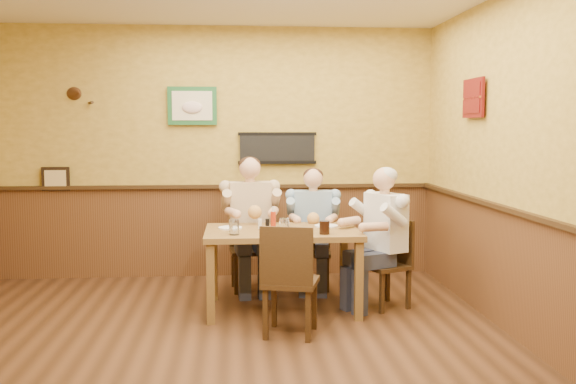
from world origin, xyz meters
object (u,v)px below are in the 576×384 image
Objects in this scene: diner_white_elder at (385,245)px; salt_shaker at (260,224)px; chair_near_side at (291,279)px; pepper_shaker at (267,224)px; chair_back_left at (250,249)px; hot_sauce_bottle at (273,220)px; water_glass_left at (234,227)px; chair_back_right at (313,251)px; diner_tan_shirt at (250,231)px; dining_table at (282,239)px; water_glass_mid at (284,226)px; diner_blue_polo at (313,235)px; chair_right_end at (385,264)px; cola_tumbler at (324,227)px.

diner_white_elder reaches higher than salt_shaker.
pepper_shaker is (-0.15, 0.76, 0.34)m from chair_near_side.
chair_back_left is 0.94m from hot_sauce_bottle.
chair_back_right is at bearing 50.96° from water_glass_left.
salt_shaker is at bearing -88.64° from diner_tan_shirt.
pepper_shaker is (-0.51, -0.71, 0.40)m from chair_back_right.
dining_table is 0.22m from hot_sauce_bottle.
water_glass_mid is (0.28, -0.97, 0.20)m from diner_tan_shirt.
diner_white_elder is at bearing -2.19° from pepper_shaker.
dining_table is 0.85m from diner_blue_polo.
diner_blue_polo reaches higher than chair_right_end.
diner_blue_polo is at bearing -5.16° from chair_back_left.
chair_back_left is 0.70× the size of diner_tan_shirt.
chair_back_right is 5.98× the size of water_glass_mid.
water_glass_mid is 1.49× the size of salt_shaker.
diner_blue_polo is 0.96× the size of diner_white_elder.
diner_white_elder is 5.97× the size of hot_sauce_bottle.
diner_blue_polo is at bearing 0.00° from chair_back_right.
diner_tan_shirt is (-1.24, 0.75, 0.21)m from chair_right_end.
chair_near_side is (-0.36, -1.47, 0.06)m from chair_back_right.
diner_tan_shirt is 10.54× the size of cola_tumbler.
chair_back_right is 1.52m from chair_near_side.
salt_shaker is at bearing 53.66° from water_glass_left.
chair_near_side is 10.24× the size of salt_shaker.
hot_sauce_bottle is (0.19, -0.82, 0.41)m from chair_back_left.
water_glass_mid reaches higher than chair_back_right.
water_glass_mid is 0.36m from cola_tumbler.
dining_table is 14.92× the size of pepper_shaker.
pepper_shaker is at bearing 112.00° from hot_sauce_bottle.
diner_blue_polo is 8.54× the size of water_glass_mid.
dining_table is at bearing 140.86° from cola_tumbler.
water_glass_left reaches higher than chair_back_right.
hot_sauce_bottle is 0.19m from salt_shaker.
water_glass_left is at bearing -122.34° from chair_back_right.
water_glass_mid is at bearing -104.43° from diner_blue_polo.
diner_tan_shirt is 0.71m from salt_shaker.
diner_white_elder reaches higher than diner_blue_polo.
cola_tumbler is (0.35, -0.29, 0.15)m from dining_table.
chair_near_side is 9.74× the size of pepper_shaker.
water_glass_mid reaches higher than cola_tumbler.
chair_back_left reaches higher than salt_shaker.
dining_table is 0.83m from chair_back_left.
chair_back_left is at bearing 106.22° from water_glass_mid.
chair_back_left is at bearing -146.08° from diner_white_elder.
dining_table is at bearing 90.90° from water_glass_mid.
chair_back_left is at bearing 121.20° from cola_tumbler.
diner_tan_shirt is 1.05× the size of diner_white_elder.
hot_sauce_bottle is at bearing -51.70° from salt_shaker.
chair_right_end is (0.96, 0.00, -0.24)m from dining_table.
water_glass_left is 1.12× the size of cola_tumbler.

